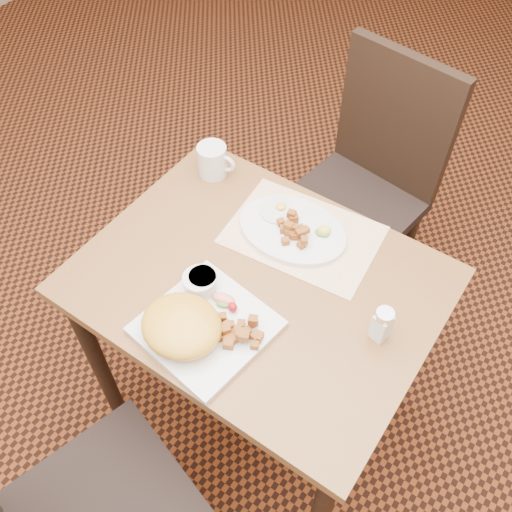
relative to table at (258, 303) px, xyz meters
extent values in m
plane|color=black|center=(0.00, 0.00, -0.64)|extent=(8.00, 8.00, 0.00)
cube|color=brown|center=(0.00, 0.00, 0.09)|extent=(0.90, 0.70, 0.03)
cylinder|color=black|center=(-0.40, -0.30, -0.28)|extent=(0.05, 0.05, 0.71)
cylinder|color=black|center=(-0.40, 0.30, -0.28)|extent=(0.05, 0.05, 0.71)
cylinder|color=black|center=(0.40, 0.30, -0.28)|extent=(0.05, 0.05, 0.71)
cylinder|color=black|center=(-0.15, -0.40, -0.43)|extent=(0.04, 0.04, 0.42)
cube|color=black|center=(-0.03, 0.62, -0.19)|extent=(0.47, 0.47, 0.05)
cylinder|color=black|center=(0.17, 0.78, -0.43)|extent=(0.04, 0.04, 0.42)
cylinder|color=black|center=(0.12, 0.42, -0.43)|extent=(0.04, 0.04, 0.42)
cylinder|color=black|center=(-0.19, 0.83, -0.43)|extent=(0.04, 0.04, 0.42)
cylinder|color=black|center=(-0.23, 0.47, -0.43)|extent=(0.04, 0.04, 0.42)
cube|color=black|center=(-0.01, 0.82, 0.08)|extent=(0.42, 0.10, 0.50)
cube|color=white|center=(0.02, 0.19, 0.11)|extent=(0.43, 0.32, 0.00)
cube|color=silver|center=(-0.02, -0.19, 0.12)|extent=(0.32, 0.32, 0.02)
ellipsoid|color=gold|center=(-0.05, -0.24, 0.16)|extent=(0.20, 0.18, 0.07)
ellipsoid|color=gold|center=(-0.02, -0.26, 0.14)|extent=(0.08, 0.07, 0.03)
ellipsoid|color=gold|center=(-0.11, -0.21, 0.14)|extent=(0.08, 0.07, 0.03)
cylinder|color=silver|center=(-0.10, -0.12, 0.15)|extent=(0.08, 0.08, 0.05)
cylinder|color=beige|center=(-0.09, -0.11, 0.17)|extent=(0.07, 0.07, 0.01)
ellipsoid|color=#387223|center=(-0.02, -0.12, 0.13)|extent=(0.05, 0.04, 0.01)
ellipsoid|color=red|center=(0.01, -0.12, 0.14)|extent=(0.03, 0.03, 0.03)
ellipsoid|color=#F28C72|center=(-0.03, -0.11, 0.14)|extent=(0.07, 0.04, 0.02)
cylinder|color=white|center=(-0.08, 0.21, 0.13)|extent=(0.10, 0.10, 0.01)
ellipsoid|color=yellow|center=(-0.08, 0.22, 0.14)|extent=(0.03, 0.03, 0.01)
ellipsoid|color=#387223|center=(0.06, 0.21, 0.13)|extent=(0.05, 0.04, 0.01)
ellipsoid|color=yellow|center=(0.07, 0.22, 0.14)|extent=(0.05, 0.04, 0.02)
cube|color=white|center=(0.33, 0.03, 0.15)|extent=(0.05, 0.05, 0.08)
cylinder|color=silver|center=(0.33, 0.03, 0.20)|extent=(0.05, 0.05, 0.02)
cylinder|color=silver|center=(-0.34, 0.25, 0.16)|extent=(0.09, 0.09, 0.10)
torus|color=silver|center=(-0.29, 0.26, 0.16)|extent=(0.06, 0.02, 0.06)
cube|color=#9D5419|center=(0.05, -0.17, 0.14)|extent=(0.03, 0.03, 0.02)
cube|color=#9D5419|center=(0.04, -0.18, 0.15)|extent=(0.02, 0.02, 0.02)
cube|color=#9D5419|center=(0.11, -0.15, 0.14)|extent=(0.02, 0.03, 0.02)
cube|color=#9D5419|center=(0.06, -0.19, 0.14)|extent=(0.03, 0.03, 0.02)
cube|color=#9D5419|center=(0.01, -0.16, 0.15)|extent=(0.03, 0.03, 0.02)
cube|color=#9D5419|center=(0.06, -0.21, 0.14)|extent=(0.03, 0.03, 0.02)
cube|color=#9D5419|center=(0.08, -0.18, 0.15)|extent=(0.03, 0.03, 0.02)
cube|color=#9D5419|center=(0.07, -0.18, 0.15)|extent=(0.03, 0.03, 0.02)
cube|color=#9D5419|center=(0.03, -0.17, 0.14)|extent=(0.03, 0.03, 0.02)
cube|color=#9D5419|center=(0.11, -0.18, 0.13)|extent=(0.02, 0.02, 0.02)
cube|color=#9D5419|center=(0.04, -0.18, 0.15)|extent=(0.03, 0.03, 0.02)
cube|color=#9D5419|center=(0.05, -0.15, 0.13)|extent=(0.03, 0.03, 0.02)
cube|color=#9D5419|center=(0.07, -0.18, 0.15)|extent=(0.02, 0.02, 0.02)
cube|color=#9D5419|center=(0.08, -0.13, 0.15)|extent=(0.03, 0.03, 0.02)
cube|color=#9D5419|center=(0.04, -0.19, 0.15)|extent=(0.03, 0.03, 0.02)
cube|color=#9D5419|center=(0.08, -0.16, 0.13)|extent=(0.03, 0.03, 0.02)
cube|color=#9D5419|center=(0.07, -0.13, 0.13)|extent=(0.03, 0.03, 0.02)
cube|color=#9D5419|center=(0.03, -0.20, 0.13)|extent=(0.03, 0.03, 0.02)
cube|color=#9D5419|center=(0.10, -0.16, 0.13)|extent=(0.02, 0.02, 0.02)
cube|color=#9D5419|center=(0.00, 0.16, 0.14)|extent=(0.03, 0.03, 0.02)
cube|color=#9D5419|center=(-0.01, 0.16, 0.15)|extent=(0.02, 0.02, 0.02)
cube|color=#9D5419|center=(-0.03, 0.16, 0.14)|extent=(0.03, 0.03, 0.02)
cube|color=#9D5419|center=(0.02, 0.18, 0.14)|extent=(0.03, 0.03, 0.02)
cube|color=#9D5419|center=(0.02, 0.16, 0.15)|extent=(0.03, 0.03, 0.02)
cube|color=#9D5419|center=(0.00, 0.17, 0.15)|extent=(0.02, 0.02, 0.02)
cube|color=#9D5419|center=(-0.01, 0.16, 0.16)|extent=(0.02, 0.02, 0.02)
cube|color=#9D5419|center=(-0.05, 0.17, 0.14)|extent=(0.02, 0.03, 0.02)
cube|color=#9D5419|center=(0.00, 0.17, 0.14)|extent=(0.03, 0.02, 0.02)
cube|color=#9D5419|center=(0.00, 0.13, 0.14)|extent=(0.03, 0.03, 0.02)
cube|color=#9D5419|center=(-0.03, 0.20, 0.15)|extent=(0.03, 0.02, 0.02)
cube|color=#9D5419|center=(0.01, 0.18, 0.14)|extent=(0.03, 0.03, 0.02)
cube|color=#9D5419|center=(0.00, 0.16, 0.14)|extent=(0.03, 0.03, 0.02)
cube|color=#9D5419|center=(0.01, 0.16, 0.14)|extent=(0.03, 0.03, 0.02)
cube|color=#9D5419|center=(0.03, 0.18, 0.15)|extent=(0.02, 0.03, 0.02)
cube|color=#9D5419|center=(0.04, 0.14, 0.14)|extent=(0.02, 0.02, 0.02)
cube|color=#9D5419|center=(0.05, 0.15, 0.15)|extent=(0.03, 0.03, 0.02)
cube|color=#9D5419|center=(-0.02, 0.20, 0.14)|extent=(0.03, 0.03, 0.02)
cube|color=#9D5419|center=(0.00, 0.17, 0.14)|extent=(0.03, 0.03, 0.02)
cube|color=#9D5419|center=(0.00, 0.17, 0.14)|extent=(0.03, 0.03, 0.02)
camera|label=1|loc=(0.49, -0.72, 1.29)|focal=40.00mm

